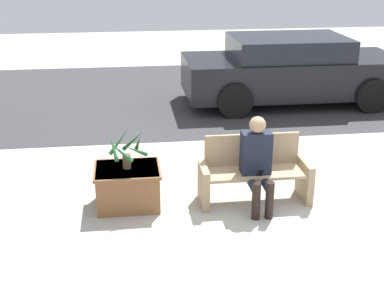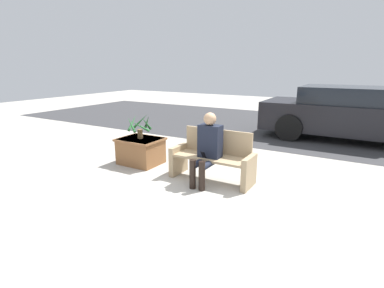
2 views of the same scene
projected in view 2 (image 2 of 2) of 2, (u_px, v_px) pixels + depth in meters
name	position (u px, v px, depth m)	size (l,w,h in m)	color
ground_plane	(211.00, 192.00, 4.69)	(30.00, 30.00, 0.00)	#ADA89E
road_surface	(294.00, 128.00, 9.53)	(20.00, 6.00, 0.01)	#38383A
bench	(213.00, 158.00, 5.12)	(1.43, 0.50, 0.85)	tan
person_seated	(207.00, 146.00, 4.91)	(0.37, 0.60, 1.18)	black
planter_box	(141.00, 150.00, 5.99)	(0.83, 0.69, 0.52)	brown
potted_plant	(140.00, 126.00, 5.85)	(0.53, 0.52, 0.48)	brown
parked_car	(352.00, 114.00, 7.79)	(4.47, 1.98, 1.40)	black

